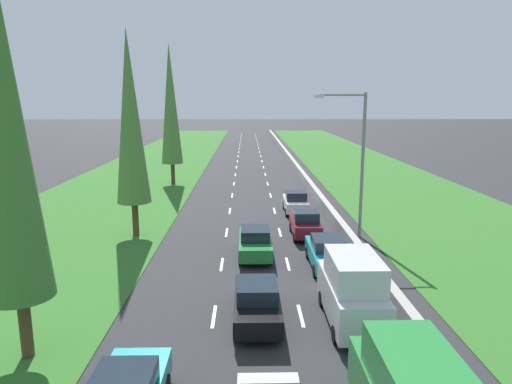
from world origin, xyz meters
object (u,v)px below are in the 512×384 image
at_px(maroon_hatchback_right_lane, 305,224).
at_px(poplar_tree_nearest, 3,116).
at_px(green_sedan_centre_lane, 255,242).
at_px(poplar_tree_second, 130,118).
at_px(teal_sedan_right_lane, 327,252).
at_px(street_light_mast, 357,155).
at_px(black_sedan_centre_lane, 257,301).
at_px(poplar_tree_third, 170,105).
at_px(silver_van_right_lane, 352,290).
at_px(white_hatchback_right_lane, 296,202).

bearing_deg(maroon_hatchback_right_lane, poplar_tree_nearest, -128.70).
xyz_separation_m(green_sedan_centre_lane, poplar_tree_second, (-7.57, 4.12, 6.64)).
xyz_separation_m(teal_sedan_right_lane, street_light_mast, (2.65, 5.40, 4.42)).
xyz_separation_m(maroon_hatchback_right_lane, black_sedan_centre_lane, (-3.31, -11.41, -0.02)).
xyz_separation_m(black_sedan_centre_lane, street_light_mast, (6.41, 11.27, 4.42)).
bearing_deg(poplar_tree_third, street_light_mast, -52.83).
height_order(silver_van_right_lane, white_hatchback_right_lane, silver_van_right_lane).
relative_size(teal_sedan_right_lane, maroon_hatchback_right_lane, 1.15).
relative_size(white_hatchback_right_lane, poplar_tree_third, 0.28).
relative_size(green_sedan_centre_lane, street_light_mast, 0.50).
height_order(teal_sedan_right_lane, white_hatchback_right_lane, white_hatchback_right_lane).
xyz_separation_m(maroon_hatchback_right_lane, poplar_tree_nearest, (-11.12, -13.88, 7.22)).
xyz_separation_m(green_sedan_centre_lane, street_light_mast, (6.35, 3.54, 4.42)).
relative_size(poplar_tree_third, street_light_mast, 1.56).
bearing_deg(poplar_tree_nearest, black_sedan_centre_lane, 17.52).
height_order(black_sedan_centre_lane, poplar_tree_nearest, poplar_tree_nearest).
bearing_deg(green_sedan_centre_lane, teal_sedan_right_lane, -26.62).
bearing_deg(silver_van_right_lane, poplar_tree_third, 110.84).
bearing_deg(teal_sedan_right_lane, green_sedan_centre_lane, 153.38).
bearing_deg(silver_van_right_lane, black_sedan_centre_lane, 175.14).
bearing_deg(teal_sedan_right_lane, white_hatchback_right_lane, 91.97).
bearing_deg(black_sedan_centre_lane, poplar_tree_second, 122.37).
bearing_deg(black_sedan_centre_lane, poplar_tree_third, 104.79).
height_order(silver_van_right_lane, black_sedan_centre_lane, silver_van_right_lane).
distance_m(poplar_tree_third, street_light_mast, 24.02).
relative_size(maroon_hatchback_right_lane, street_light_mast, 0.43).
height_order(black_sedan_centre_lane, poplar_tree_second, poplar_tree_second).
bearing_deg(black_sedan_centre_lane, maroon_hatchback_right_lane, 73.81).
relative_size(silver_van_right_lane, poplar_tree_third, 0.35).
height_order(teal_sedan_right_lane, green_sedan_centre_lane, same).
relative_size(teal_sedan_right_lane, poplar_tree_nearest, 0.32).
bearing_deg(teal_sedan_right_lane, silver_van_right_lane, -91.14).
distance_m(silver_van_right_lane, green_sedan_centre_lane, 8.82).
height_order(white_hatchback_right_lane, poplar_tree_nearest, poplar_tree_nearest).
bearing_deg(white_hatchback_right_lane, poplar_tree_second, -151.50).
xyz_separation_m(black_sedan_centre_lane, poplar_tree_nearest, (-7.80, -2.46, 7.24)).
relative_size(black_sedan_centre_lane, street_light_mast, 0.50).
bearing_deg(street_light_mast, green_sedan_centre_lane, -150.83).
xyz_separation_m(poplar_tree_second, poplar_tree_third, (-0.49, 18.43, 0.63)).
distance_m(black_sedan_centre_lane, poplar_tree_third, 32.15).
bearing_deg(poplar_tree_third, green_sedan_centre_lane, -70.33).
distance_m(green_sedan_centre_lane, white_hatchback_right_lane, 10.55).
bearing_deg(green_sedan_centre_lane, poplar_tree_second, 151.46).
height_order(teal_sedan_right_lane, street_light_mast, street_light_mast).
bearing_deg(poplar_tree_second, silver_van_right_lane, -47.46).
height_order(white_hatchback_right_lane, street_light_mast, street_light_mast).
bearing_deg(silver_van_right_lane, maroon_hatchback_right_lane, 91.62).
bearing_deg(street_light_mast, teal_sedan_right_lane, -116.11).
bearing_deg(poplar_tree_third, teal_sedan_right_lane, -64.27).
distance_m(silver_van_right_lane, street_light_mast, 12.51).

